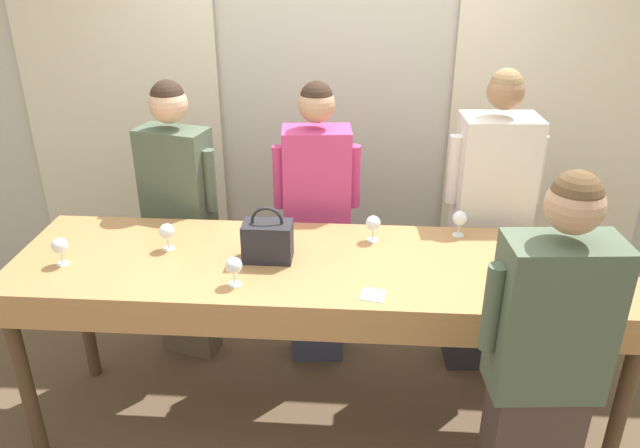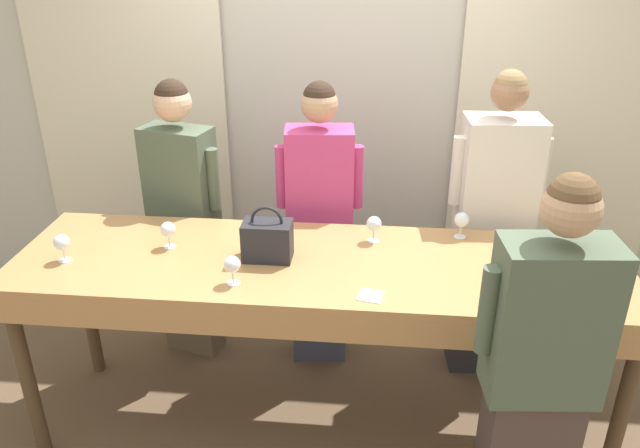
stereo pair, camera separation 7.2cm
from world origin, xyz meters
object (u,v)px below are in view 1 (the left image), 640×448
(wine_glass_center_mid, at_px, (517,267))
(wine_glass_back_right, at_px, (60,246))
(wine_glass_front_mid, at_px, (586,259))
(handbag, at_px, (268,240))
(tasting_bar, at_px, (318,282))
(wine_bottle, at_px, (576,224))
(wine_glass_back_mid, at_px, (460,219))
(guest_olive_jacket, at_px, (181,220))
(wine_glass_center_left, at_px, (373,224))
(guest_pink_top, at_px, (317,225))
(wine_glass_back_left, at_px, (234,266))
(guest_cream_sweater, at_px, (488,228))
(wine_glass_front_left, at_px, (558,250))
(wine_glass_center_right, at_px, (575,220))
(wine_glass_front_right, at_px, (167,232))
(host_pouring, at_px, (543,373))

(wine_glass_center_mid, xyz_separation_m, wine_glass_back_right, (-2.04, 0.05, 0.00))
(wine_glass_front_mid, bearing_deg, handbag, 176.99)
(tasting_bar, height_order, wine_bottle, wine_bottle)
(tasting_bar, relative_size, wine_glass_back_right, 21.52)
(handbag, bearing_deg, wine_glass_back_mid, 18.67)
(guest_olive_jacket, bearing_deg, wine_glass_center_left, -19.81)
(wine_bottle, relative_size, guest_pink_top, 0.18)
(wine_bottle, xyz_separation_m, handbag, (-1.46, -0.24, -0.02))
(wine_glass_back_left, distance_m, guest_cream_sweater, 1.52)
(wine_glass_back_right, height_order, guest_olive_jacket, guest_olive_jacket)
(wine_glass_back_right, bearing_deg, wine_glass_front_mid, 1.02)
(tasting_bar, xyz_separation_m, wine_glass_center_left, (0.25, 0.25, 0.19))
(wine_glass_front_left, bearing_deg, wine_glass_center_left, 165.21)
(handbag, relative_size, wine_glass_center_mid, 1.99)
(handbag, relative_size, guest_pink_top, 0.16)
(tasting_bar, distance_m, wine_glass_center_right, 1.32)
(wine_glass_front_left, xyz_separation_m, guest_pink_top, (-1.13, 0.61, -0.21))
(tasting_bar, bearing_deg, wine_glass_center_left, 44.99)
(handbag, xyz_separation_m, guest_pink_top, (0.18, 0.62, -0.21))
(wine_glass_center_left, bearing_deg, handbag, -155.43)
(wine_glass_front_mid, height_order, guest_olive_jacket, guest_olive_jacket)
(wine_bottle, distance_m, guest_pink_top, 1.35)
(wine_glass_back_left, relative_size, guest_olive_jacket, 0.08)
(wine_bottle, bearing_deg, wine_glass_center_mid, -131.73)
(wine_glass_front_right, distance_m, guest_olive_jacket, 0.60)
(wine_glass_center_right, bearing_deg, wine_glass_back_left, -160.10)
(wine_glass_front_left, relative_size, wine_glass_center_left, 1.00)
(handbag, distance_m, wine_glass_back_left, 0.27)
(guest_pink_top, distance_m, guest_cream_sweater, 0.95)
(wine_glass_back_left, bearing_deg, wine_glass_front_left, 9.84)
(wine_glass_back_mid, bearing_deg, guest_olive_jacket, 168.66)
(wine_bottle, height_order, wine_glass_front_mid, wine_bottle)
(wine_glass_back_left, bearing_deg, wine_glass_front_mid, 6.28)
(wine_glass_front_right, height_order, wine_glass_center_right, same)
(wine_bottle, height_order, guest_pink_top, guest_pink_top)
(wine_glass_front_right, height_order, guest_olive_jacket, guest_olive_jacket)
(wine_glass_front_left, relative_size, wine_glass_front_mid, 1.00)
(wine_glass_front_left, distance_m, wine_glass_front_mid, 0.13)
(wine_glass_front_right, relative_size, guest_pink_top, 0.08)
(wine_bottle, relative_size, wine_glass_center_right, 2.34)
(guest_cream_sweater, bearing_deg, wine_glass_center_right, -37.77)
(handbag, relative_size, host_pouring, 0.16)
(wine_bottle, distance_m, wine_glass_back_right, 2.43)
(host_pouring, bearing_deg, wine_glass_center_mid, 94.66)
(wine_bottle, distance_m, wine_glass_front_right, 1.96)
(guest_cream_sweater, bearing_deg, wine_glass_front_right, -161.29)
(host_pouring, bearing_deg, wine_glass_center_left, 128.44)
(guest_olive_jacket, bearing_deg, wine_glass_back_right, -114.81)
(handbag, height_order, wine_glass_back_right, handbag)
(wine_glass_front_mid, relative_size, wine_glass_front_right, 1.00)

